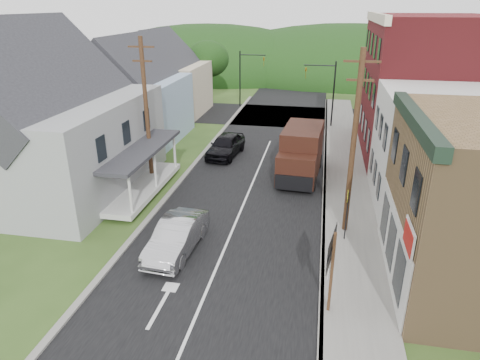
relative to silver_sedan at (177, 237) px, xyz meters
The scene contains 24 objects.
ground 2.25m from the silver_sedan, ahead, with size 120.00×120.00×0.00m, color #2D4719.
road 10.15m from the silver_sedan, 77.93° to the left, with size 9.00×90.00×0.02m, color black.
cross_road 26.99m from the silver_sedan, 85.50° to the left, with size 60.00×9.00×0.02m, color black.
sidewalk_right 11.27m from the silver_sedan, 44.56° to the left, with size 2.80×55.00×0.15m, color slate.
curb_right 10.36m from the silver_sedan, 49.82° to the left, with size 0.20×55.00×0.15m, color slate.
curb_left 8.32m from the silver_sedan, 107.80° to the left, with size 0.30×55.00×0.12m, color slate.
storefront_white 15.52m from the silver_sedan, 28.86° to the left, with size 8.00×7.00×6.50m, color silver.
storefront_red 21.98m from the silver_sedan, 51.55° to the left, with size 8.00×12.00×10.00m, color maroon.
house_gray 12.02m from the silver_sedan, 149.19° to the left, with size 10.20×12.24×8.35m.
house_blue 19.31m from the silver_sedan, 117.74° to the left, with size 7.14×8.16×7.28m.
house_cream 27.70m from the silver_sedan, 109.92° to the left, with size 7.14×8.16×7.28m.
utility_pole_right 9.28m from the silver_sedan, 23.75° to the left, with size 1.60×0.26×9.00m.
utility_pole_left 9.83m from the silver_sedan, 119.05° to the left, with size 1.60×0.26×9.00m.
traffic_signal_right 24.44m from the silver_sedan, 74.66° to the left, with size 2.87×0.20×6.00m.
traffic_signal_left 30.62m from the silver_sedan, 94.12° to the left, with size 2.87×0.20×6.00m.
tree_left_b 19.49m from the silver_sedan, 141.37° to the left, with size 4.80×4.80×6.94m.
tree_left_c 26.60m from the silver_sedan, 130.32° to the left, with size 5.80×5.80×8.41m.
tree_left_d 32.89m from the silver_sedan, 102.18° to the left, with size 4.80×4.80×6.94m.
forested_ridge 54.94m from the silver_sedan, 87.79° to the left, with size 90.00×30.00×16.00m, color black.
silver_sedan is the anchor object (origin of this frame).
dark_sedan 13.64m from the silver_sedan, 93.13° to the left, with size 1.95×4.84×1.65m, color black.
delivery_van 11.57m from the silver_sedan, 64.13° to the left, with size 2.79×6.04×3.29m.
route_sign_cluster 7.66m from the silver_sedan, 23.92° to the right, with size 0.38×1.86×3.28m.
warning_sign 8.08m from the silver_sedan, 17.40° to the left, with size 0.12×0.73×2.63m.
Camera 1 is at (4.00, -16.22, 10.74)m, focal length 32.00 mm.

